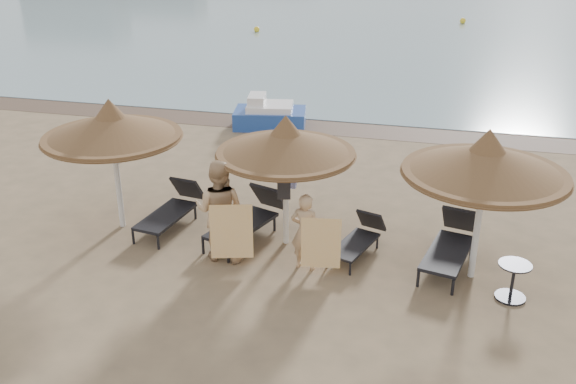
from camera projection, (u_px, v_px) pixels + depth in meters
name	position (u px, v px, depth m)	size (l,w,h in m)	color
ground	(266.00, 285.00, 11.79)	(160.00, 160.00, 0.00)	#8A7151
wet_sand_strip	(347.00, 128.00, 20.13)	(200.00, 1.60, 0.01)	brown
palapa_left	(111.00, 126.00, 13.05)	(2.88, 2.88, 2.85)	silver
palapa_center	(286.00, 143.00, 12.40)	(2.77, 2.77, 2.74)	silver
palapa_right	(486.00, 161.00, 11.13)	(2.94, 2.94, 2.91)	silver
lounger_far_left	(173.00, 208.00, 13.87)	(0.94, 2.07, 0.89)	black
lounger_near_left	(250.00, 217.00, 13.40)	(1.36, 2.23, 0.95)	black
lounger_near_right	(359.00, 238.00, 12.78)	(1.02, 1.72, 0.73)	black
lounger_far_right	(452.00, 243.00, 12.37)	(1.14, 2.21, 0.94)	black
side_table	(512.00, 282.00, 11.26)	(0.57, 0.57, 0.69)	black
person_left	(219.00, 202.00, 12.25)	(1.09, 0.71, 2.38)	tan
person_right	(305.00, 226.00, 11.99)	(0.83, 0.54, 1.80)	tan
towel_left	(231.00, 232.00, 12.04)	(0.78, 0.24, 1.13)	orange
towel_right	(321.00, 243.00, 11.77)	(0.73, 0.12, 1.03)	orange
bag_patterned	(288.00, 177.00, 12.88)	(0.34, 0.14, 0.42)	white
bag_dark	(284.00, 190.00, 12.64)	(0.27, 0.15, 0.37)	black
pedal_boat	(269.00, 115.00, 20.15)	(2.39, 1.66, 1.03)	#23479E
buoy_left	(257.00, 29.00, 35.58)	(0.32, 0.32, 0.32)	yellow
buoy_mid	(463.00, 21.00, 38.18)	(0.35, 0.35, 0.35)	yellow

